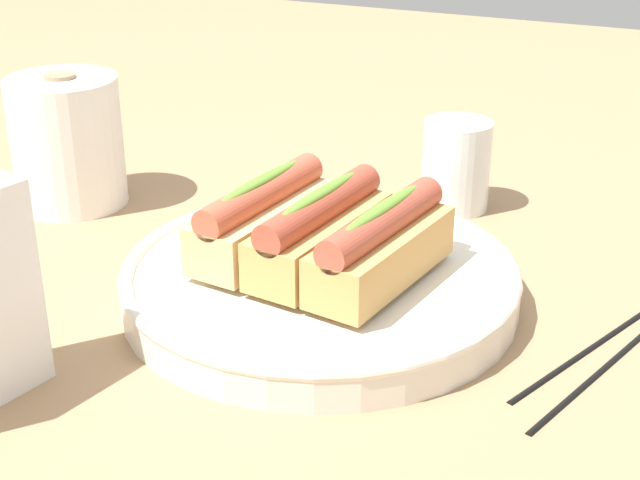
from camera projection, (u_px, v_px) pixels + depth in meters
The scene contains 9 objects.
ground_plane at pixel (335, 308), 0.75m from camera, with size 2.40×2.40×0.00m, color #9E7A56.
serving_bowl at pixel (320, 281), 0.76m from camera, with size 0.32×0.32×0.04m.
hotdog_front at pixel (382, 246), 0.71m from camera, with size 0.16×0.07×0.06m.
hotdog_back at pixel (320, 231), 0.74m from camera, with size 0.16×0.07×0.06m.
hotdog_side at pixel (262, 217), 0.76m from camera, with size 0.16×0.07×0.06m.
water_glass at pixel (456, 170), 0.93m from camera, with size 0.07×0.07×0.09m.
paper_towel_roll at pixel (67, 142), 0.93m from camera, with size 0.11×0.11×0.13m.
chopstick_near at pixel (596, 343), 0.70m from camera, with size 0.01×0.01×0.22m, color black.
chopstick_far at pixel (607, 366), 0.67m from camera, with size 0.01×0.01×0.22m, color black.
Camera 1 is at (-0.61, -0.26, 0.37)m, focal length 52.47 mm.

